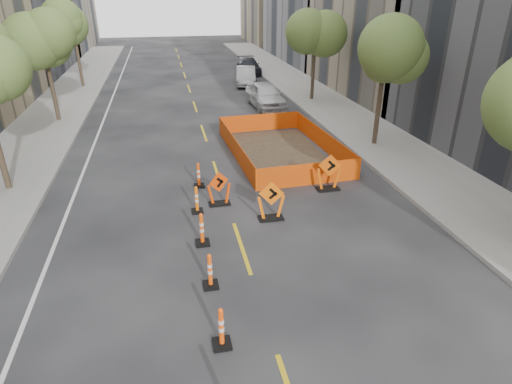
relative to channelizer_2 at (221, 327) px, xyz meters
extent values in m
plane|color=black|center=(1.17, -0.04, -0.54)|extent=(140.00, 140.00, 0.00)
cube|color=gray|center=(-7.83, 11.96, -0.46)|extent=(4.00, 90.00, 0.15)
cube|color=gray|center=(10.17, 11.96, -0.46)|extent=(4.00, 90.00, 0.15)
cylinder|color=#382B1E|center=(-7.23, 9.96, 1.04)|extent=(0.24, 0.24, 3.15)
cylinder|color=#382B1E|center=(-7.23, 19.96, 1.04)|extent=(0.24, 0.24, 3.15)
sphere|color=#567030|center=(-7.23, 19.96, 4.01)|extent=(2.80, 2.80, 2.80)
cylinder|color=#382B1E|center=(-7.23, 29.96, 1.04)|extent=(0.24, 0.24, 3.15)
sphere|color=#567030|center=(-7.23, 29.96, 4.01)|extent=(2.80, 2.80, 2.80)
cylinder|color=#382B1E|center=(9.57, 11.96, 1.04)|extent=(0.24, 0.24, 3.15)
sphere|color=#567030|center=(9.57, 11.96, 4.01)|extent=(2.80, 2.80, 2.80)
cylinder|color=#382B1E|center=(9.57, 21.96, 1.04)|extent=(0.24, 0.24, 3.15)
sphere|color=#567030|center=(9.57, 21.96, 4.01)|extent=(2.80, 2.80, 2.80)
imported|color=silver|center=(5.87, 20.84, 0.29)|extent=(2.19, 4.92, 1.64)
imported|color=#ACADB2|center=(5.98, 28.51, 0.19)|extent=(2.28, 4.62, 1.46)
imported|color=black|center=(7.24, 33.66, 0.14)|extent=(2.10, 4.76, 1.36)
camera|label=1|loc=(-0.76, -7.30, 6.85)|focal=30.00mm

